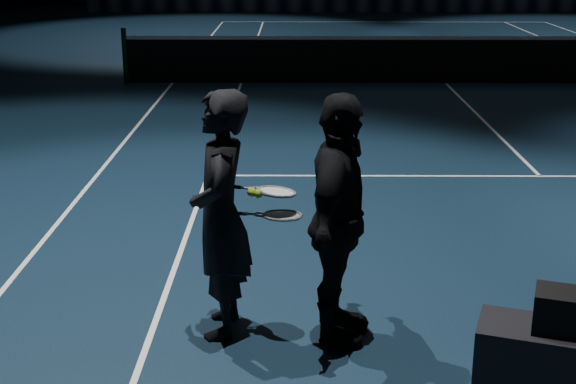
# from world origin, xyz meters

# --- Properties ---
(floor) EXTENTS (36.00, 36.00, 0.00)m
(floor) POSITION_xyz_m (0.00, 0.00, 0.00)
(floor) COLOR black
(floor) RESTS_ON ground
(court_lines) EXTENTS (10.98, 23.78, 0.01)m
(court_lines) POSITION_xyz_m (0.00, 0.00, 0.00)
(court_lines) COLOR white
(court_lines) RESTS_ON floor
(net_post_left) EXTENTS (0.10, 0.10, 1.10)m
(net_post_left) POSITION_xyz_m (-6.40, 0.00, 0.55)
(net_post_left) COLOR black
(net_post_left) RESTS_ON floor
(net_mesh) EXTENTS (12.80, 0.02, 0.86)m
(net_mesh) POSITION_xyz_m (0.00, 0.00, 0.45)
(net_mesh) COLOR black
(net_mesh) RESTS_ON floor
(net_tape) EXTENTS (12.80, 0.03, 0.07)m
(net_tape) POSITION_xyz_m (0.00, 0.00, 0.92)
(net_tape) COLOR white
(net_tape) RESTS_ON net_mesh
(sponsor_backdrop) EXTENTS (22.00, 0.15, 0.90)m
(sponsor_backdrop) POSITION_xyz_m (0.00, 15.50, 0.45)
(sponsor_backdrop) COLOR black
(sponsor_backdrop) RESTS_ON floor
(player_a) EXTENTS (0.44, 0.67, 1.84)m
(player_a) POSITION_xyz_m (-3.57, -10.45, 0.92)
(player_a) COLOR black
(player_a) RESTS_ON floor
(player_b) EXTENTS (0.69, 1.15, 1.84)m
(player_b) POSITION_xyz_m (-2.73, -10.56, 0.92)
(player_b) COLOR black
(player_b) RESTS_ON floor
(racket_lower) EXTENTS (0.70, 0.30, 0.03)m
(racket_lower) POSITION_xyz_m (-3.12, -10.51, 0.94)
(racket_lower) COLOR black
(racket_lower) RESTS_ON player_a
(racket_upper) EXTENTS (0.69, 0.26, 0.10)m
(racket_upper) POSITION_xyz_m (-3.17, -10.46, 1.10)
(racket_upper) COLOR black
(racket_upper) RESTS_ON player_b
(tennis_balls) EXTENTS (0.12, 0.10, 0.12)m
(tennis_balls) POSITION_xyz_m (-3.32, -10.48, 1.12)
(tennis_balls) COLOR #A7D72D
(tennis_balls) RESTS_ON racket_upper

